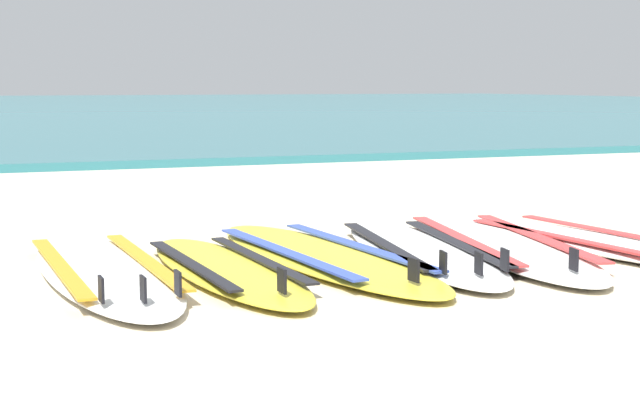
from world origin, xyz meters
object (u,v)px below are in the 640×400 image
(surfboard_1, at_px, (226,269))
(surfboard_2, at_px, (322,256))
(surfboard_3, at_px, (420,250))
(surfboard_0, at_px, (103,270))
(surfboard_4, at_px, (499,244))
(surfboard_5, at_px, (587,241))

(surfboard_1, height_order, surfboard_2, same)
(surfboard_1, xyz_separation_m, surfboard_3, (1.20, 0.13, 0.00))
(surfboard_0, relative_size, surfboard_4, 0.91)
(surfboard_1, bearing_deg, surfboard_5, 0.99)
(surfboard_5, bearing_deg, surfboard_3, 175.05)
(surfboard_4, bearing_deg, surfboard_2, 178.71)
(surfboard_0, bearing_deg, surfboard_5, -2.98)
(surfboard_1, height_order, surfboard_5, same)
(surfboard_2, bearing_deg, surfboard_0, 179.14)
(surfboard_2, xyz_separation_m, surfboard_3, (0.59, -0.04, 0.00))
(surfboard_2, distance_m, surfboard_3, 0.60)
(surfboard_1, distance_m, surfboard_2, 0.63)
(surfboard_0, height_order, surfboard_4, same)
(surfboard_1, xyz_separation_m, surfboard_4, (1.73, 0.15, -0.00))
(surfboard_3, bearing_deg, surfboard_4, 1.33)
(surfboard_3, xyz_separation_m, surfboard_5, (1.09, -0.09, -0.00))
(surfboard_1, bearing_deg, surfboard_2, 15.90)
(surfboard_3, relative_size, surfboard_5, 1.01)
(surfboard_0, height_order, surfboard_5, same)
(surfboard_2, height_order, surfboard_5, same)
(surfboard_0, xyz_separation_m, surfboard_2, (1.20, -0.02, -0.00))
(surfboard_1, distance_m, surfboard_4, 1.74)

